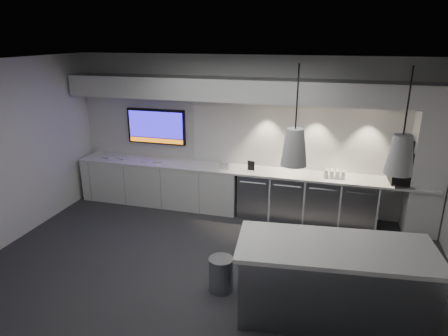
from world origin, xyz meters
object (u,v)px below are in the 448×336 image
(coffee_machine, at_px, (404,165))
(wall_tv, at_px, (156,126))
(island, at_px, (333,281))
(bin, at_px, (221,274))

(coffee_machine, bearing_deg, wall_tv, 174.07)
(island, relative_size, bin, 5.06)
(island, distance_m, bin, 1.49)
(island, bearing_deg, bin, 167.27)
(wall_tv, distance_m, coffee_machine, 4.74)
(wall_tv, distance_m, island, 4.83)
(wall_tv, height_order, coffee_machine, wall_tv)
(wall_tv, height_order, bin, wall_tv)
(wall_tv, height_order, island, wall_tv)
(island, bearing_deg, wall_tv, 134.53)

